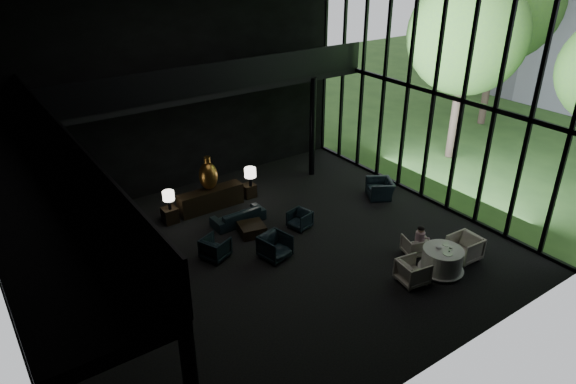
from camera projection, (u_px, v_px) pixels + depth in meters
floor at (266, 255)px, 15.80m from camera, size 14.00×12.00×0.02m
wall_back at (174, 85)px, 18.41m from camera, size 14.00×0.04×8.00m
wall_front at (436, 222)px, 9.62m from camera, size 14.00×0.04×8.00m
curtain_wall at (434, 92)px, 17.58m from camera, size 0.20×12.00×8.00m
mezzanine_left at (27, 188)px, 10.94m from camera, size 2.00×12.00×0.25m
mezzanine_back at (212, 87)px, 18.19m from camera, size 12.00×2.00×0.25m
railing_left at (70, 151)px, 11.18m from camera, size 0.06×12.00×1.00m
railing_back at (224, 76)px, 17.19m from camera, size 12.00×0.06×1.00m
column_nw at (39, 172)px, 16.52m from camera, size 0.24×0.24×4.00m
column_ne at (312, 128)px, 20.30m from camera, size 0.24×0.24×4.00m
tree_near at (467, 35)px, 20.57m from camera, size 4.80×4.80×7.65m
tree_far at (502, 3)px, 24.27m from camera, size 5.60×5.60×8.80m
console at (211, 199)px, 18.33m from camera, size 2.40×0.55×0.76m
bronze_urn at (208, 175)px, 17.97m from camera, size 0.66×0.66×1.23m
side_table_left at (170, 215)px, 17.52m from camera, size 0.49×0.49×0.54m
table_lamp_left at (168, 196)px, 17.14m from camera, size 0.39×0.39×0.66m
side_table_right at (249, 191)px, 19.24m from camera, size 0.46×0.46×0.50m
table_lamp_right at (250, 173)px, 18.79m from camera, size 0.43×0.43×0.72m
sofa at (238, 215)px, 17.44m from camera, size 1.65×0.51×0.64m
lounge_armchair_west at (215, 247)px, 15.52m from camera, size 0.91×0.93×0.74m
lounge_armchair_east at (300, 220)px, 17.16m from camera, size 0.67×0.70×0.60m
lounge_armchair_south at (275, 245)px, 15.49m from camera, size 1.04×1.00×0.91m
window_armchair at (380, 186)px, 19.15m from camera, size 1.03×1.17×0.86m
coffee_table at (252, 229)px, 16.84m from camera, size 0.96×0.96×0.36m
dining_table at (442, 262)px, 14.89m from camera, size 1.32×1.32×0.75m
dining_chair_north at (415, 245)px, 15.74m from camera, size 0.73×0.71×0.60m
dining_chair_east at (465, 246)px, 15.42m from camera, size 0.90×0.95×0.94m
dining_chair_west at (413, 270)px, 14.39m from camera, size 0.85×0.89×0.81m
child at (420, 235)px, 15.40m from camera, size 0.29×0.29×0.62m
plate_a at (448, 254)px, 14.49m from camera, size 0.32×0.32×0.02m
plate_b at (446, 244)px, 14.94m from camera, size 0.23×0.23×0.01m
saucer at (451, 249)px, 14.72m from camera, size 0.17×0.17×0.01m
coffee_cup at (451, 248)px, 14.72m from camera, size 0.10×0.10×0.06m
cereal_bowl at (439, 247)px, 14.73m from camera, size 0.15×0.15×0.08m
cream_pot at (449, 251)px, 14.58m from camera, size 0.06×0.06×0.06m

